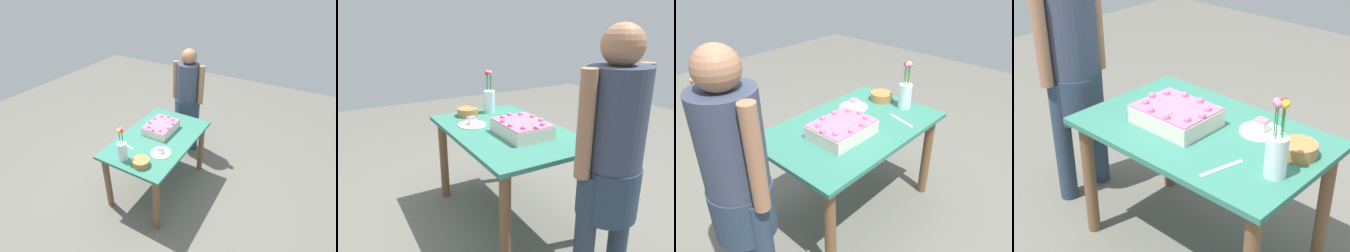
% 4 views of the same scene
% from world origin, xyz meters
% --- Properties ---
extents(ground_plane, '(8.00, 8.00, 0.00)m').
position_xyz_m(ground_plane, '(0.00, 0.00, 0.00)').
color(ground_plane, '#626057').
extents(dining_table, '(1.23, 0.78, 0.73)m').
position_xyz_m(dining_table, '(0.00, 0.00, 0.59)').
color(dining_table, '#327461').
rests_on(dining_table, ground_plane).
extents(sheet_cake, '(0.39, 0.30, 0.12)m').
position_xyz_m(sheet_cake, '(0.14, 0.04, 0.78)').
color(sheet_cake, silver).
rests_on(sheet_cake, dining_table).
extents(serving_plate_with_slice, '(0.21, 0.21, 0.07)m').
position_xyz_m(serving_plate_with_slice, '(-0.22, -0.18, 0.74)').
color(serving_plate_with_slice, white).
rests_on(serving_plate_with_slice, dining_table).
extents(cake_knife, '(0.07, 0.22, 0.00)m').
position_xyz_m(cake_knife, '(-0.29, 0.21, 0.73)').
color(cake_knife, silver).
rests_on(cake_knife, dining_table).
extents(flower_vase, '(0.10, 0.10, 0.36)m').
position_xyz_m(flower_vase, '(-0.48, 0.10, 0.84)').
color(flower_vase, white).
rests_on(flower_vase, dining_table).
extents(fruit_bowl, '(0.17, 0.17, 0.06)m').
position_xyz_m(fruit_bowl, '(-0.47, -0.11, 0.76)').
color(fruit_bowl, '#AF763F').
rests_on(fruit_bowl, dining_table).
extents(person_standing, '(0.31, 0.45, 1.49)m').
position_xyz_m(person_standing, '(0.92, 0.08, 0.85)').
color(person_standing, '#2A3A4E').
rests_on(person_standing, ground_plane).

